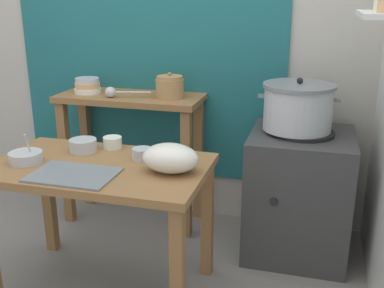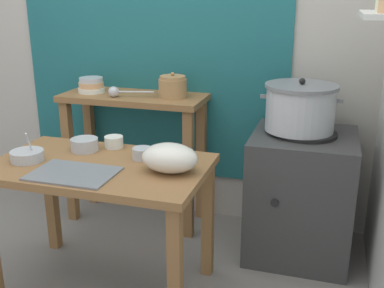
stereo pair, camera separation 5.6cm
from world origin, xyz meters
name	(u,v)px [view 1 (the left image)]	position (x,y,z in m)	size (l,w,h in m)	color
wall_back	(182,30)	(0.08, 1.10, 1.30)	(4.40, 0.12, 2.60)	#B2ADA3
prep_table	(100,185)	(-0.04, 0.02, 0.61)	(1.10, 0.66, 0.72)	olive
back_shelf_table	(131,127)	(-0.20, 0.83, 0.68)	(0.96, 0.40, 0.90)	olive
stove_block	(298,193)	(0.93, 0.70, 0.38)	(0.60, 0.61, 0.78)	#383838
steamer_pot	(298,107)	(0.89, 0.72, 0.92)	(0.47, 0.42, 0.31)	#B7BABF
clay_pot	(170,87)	(0.08, 0.83, 0.97)	(0.18, 0.18, 0.16)	#A37A4C
bowl_stack_enamel	(88,86)	(-0.50, 0.82, 0.95)	(0.18, 0.18, 0.10)	silver
ladle	(112,92)	(-0.28, 0.73, 0.94)	(0.29, 0.10, 0.07)	#B7BABF
serving_tray	(73,175)	(-0.09, -0.15, 0.72)	(0.40, 0.28, 0.01)	slate
plastic_bag	(170,158)	(0.34, 0.02, 0.79)	(0.28, 0.20, 0.14)	silver
prep_bowl_0	(83,145)	(-0.21, 0.18, 0.76)	(0.15, 0.15, 0.07)	#B7BABF
prep_bowl_1	(142,153)	(0.14, 0.15, 0.75)	(0.10, 0.10, 0.06)	#B7BABF
prep_bowl_2	(26,157)	(-0.41, -0.05, 0.75)	(0.17, 0.17, 0.16)	#B7BABF
prep_bowl_3	(182,154)	(0.34, 0.23, 0.74)	(0.11, 0.11, 0.04)	#B7BABF
prep_bowl_4	(112,142)	(-0.08, 0.28, 0.75)	(0.10, 0.10, 0.06)	silver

